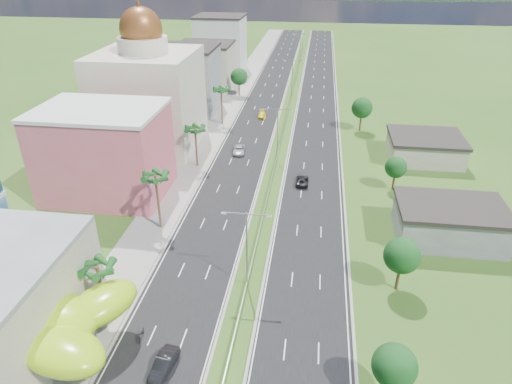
% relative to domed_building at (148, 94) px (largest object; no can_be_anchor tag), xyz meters
% --- Properties ---
extents(ground, '(500.00, 500.00, 0.00)m').
position_rel_domed_building_xyz_m(ground, '(28.00, -55.00, -11.35)').
color(ground, '#2D5119').
rests_on(ground, ground).
extents(road_left, '(11.00, 260.00, 0.04)m').
position_rel_domed_building_xyz_m(road_left, '(20.50, 35.00, -11.33)').
color(road_left, black).
rests_on(road_left, ground).
extents(road_right, '(11.00, 260.00, 0.04)m').
position_rel_domed_building_xyz_m(road_right, '(35.50, 35.00, -11.33)').
color(road_right, black).
rests_on(road_right, ground).
extents(sidewalk_left, '(7.00, 260.00, 0.12)m').
position_rel_domed_building_xyz_m(sidewalk_left, '(11.00, 35.00, -11.29)').
color(sidewalk_left, gray).
rests_on(sidewalk_left, ground).
extents(median_guardrail, '(0.10, 216.06, 0.76)m').
position_rel_domed_building_xyz_m(median_guardrail, '(28.00, 16.99, -10.74)').
color(median_guardrail, gray).
rests_on(median_guardrail, ground).
extents(streetlight_median_b, '(6.04, 0.25, 11.00)m').
position_rel_domed_building_xyz_m(streetlight_median_b, '(28.00, -45.00, -4.61)').
color(streetlight_median_b, gray).
rests_on(streetlight_median_b, ground).
extents(streetlight_median_c, '(6.04, 0.25, 11.00)m').
position_rel_domed_building_xyz_m(streetlight_median_c, '(28.00, -5.00, -4.61)').
color(streetlight_median_c, gray).
rests_on(streetlight_median_c, ground).
extents(streetlight_median_d, '(6.04, 0.25, 11.00)m').
position_rel_domed_building_xyz_m(streetlight_median_d, '(28.00, 40.00, -4.61)').
color(streetlight_median_d, gray).
rests_on(streetlight_median_d, ground).
extents(streetlight_median_e, '(6.04, 0.25, 11.00)m').
position_rel_domed_building_xyz_m(streetlight_median_e, '(28.00, 85.00, -4.61)').
color(streetlight_median_e, gray).
rests_on(streetlight_median_e, ground).
extents(lime_canopy, '(18.00, 15.00, 7.40)m').
position_rel_domed_building_xyz_m(lime_canopy, '(8.00, -59.00, -6.36)').
color(lime_canopy, '#99CE14').
rests_on(lime_canopy, ground).
extents(pink_shophouse, '(20.00, 15.00, 15.00)m').
position_rel_domed_building_xyz_m(pink_shophouse, '(0.00, -23.00, -3.85)').
color(pink_shophouse, '#D15667').
rests_on(pink_shophouse, ground).
extents(domed_building, '(20.00, 20.00, 28.70)m').
position_rel_domed_building_xyz_m(domed_building, '(0.00, 0.00, 0.00)').
color(domed_building, beige).
rests_on(domed_building, ground).
extents(midrise_grey, '(16.00, 15.00, 16.00)m').
position_rel_domed_building_xyz_m(midrise_grey, '(1.00, 25.00, -3.35)').
color(midrise_grey, slate).
rests_on(midrise_grey, ground).
extents(midrise_beige, '(16.00, 15.00, 13.00)m').
position_rel_domed_building_xyz_m(midrise_beige, '(1.00, 47.00, -4.85)').
color(midrise_beige, '#AC9D8D').
rests_on(midrise_beige, ground).
extents(midrise_white, '(16.00, 15.00, 18.00)m').
position_rel_domed_building_xyz_m(midrise_white, '(1.00, 70.00, -2.35)').
color(midrise_white, silver).
rests_on(midrise_white, ground).
extents(shed_near, '(15.00, 10.00, 5.00)m').
position_rel_domed_building_xyz_m(shed_near, '(56.00, -30.00, -8.85)').
color(shed_near, slate).
rests_on(shed_near, ground).
extents(shed_far, '(14.00, 12.00, 4.40)m').
position_rel_domed_building_xyz_m(shed_far, '(58.00, -0.00, -9.15)').
color(shed_far, '#AC9D8D').
rests_on(shed_far, ground).
extents(palm_tree_b, '(3.60, 3.60, 8.10)m').
position_rel_domed_building_xyz_m(palm_tree_b, '(12.50, -53.00, -4.29)').
color(palm_tree_b, '#47301C').
rests_on(palm_tree_b, ground).
extents(palm_tree_c, '(3.60, 3.60, 9.60)m').
position_rel_domed_building_xyz_m(palm_tree_c, '(12.50, -33.00, -2.85)').
color(palm_tree_c, '#47301C').
rests_on(palm_tree_c, ground).
extents(palm_tree_d, '(3.60, 3.60, 8.60)m').
position_rel_domed_building_xyz_m(palm_tree_d, '(12.50, -10.00, -3.81)').
color(palm_tree_d, '#47301C').
rests_on(palm_tree_d, ground).
extents(palm_tree_e, '(3.60, 3.60, 9.40)m').
position_rel_domed_building_xyz_m(palm_tree_e, '(12.50, 15.00, -3.05)').
color(palm_tree_e, '#47301C').
rests_on(palm_tree_e, ground).
extents(leafy_tree_lfar, '(4.90, 4.90, 8.05)m').
position_rel_domed_building_xyz_m(leafy_tree_lfar, '(12.50, 40.00, -5.78)').
color(leafy_tree_lfar, '#47301C').
rests_on(leafy_tree_lfar, ground).
extents(leafy_tree_ra, '(4.20, 4.20, 6.90)m').
position_rel_domed_building_xyz_m(leafy_tree_ra, '(44.00, -60.00, -6.58)').
color(leafy_tree_ra, '#47301C').
rests_on(leafy_tree_ra, ground).
extents(leafy_tree_rb, '(4.55, 4.55, 7.47)m').
position_rel_domed_building_xyz_m(leafy_tree_rb, '(47.00, -43.00, -6.18)').
color(leafy_tree_rb, '#47301C').
rests_on(leafy_tree_rb, ground).
extents(leafy_tree_rc, '(3.85, 3.85, 6.33)m').
position_rel_domed_building_xyz_m(leafy_tree_rc, '(50.00, -15.00, -6.98)').
color(leafy_tree_rc, '#47301C').
rests_on(leafy_tree_rc, ground).
extents(leafy_tree_rd, '(4.90, 4.90, 8.05)m').
position_rel_domed_building_xyz_m(leafy_tree_rd, '(46.00, 15.00, -5.78)').
color(leafy_tree_rd, '#47301C').
rests_on(leafy_tree_rd, ground).
extents(car_dark_left, '(2.25, 4.91, 1.56)m').
position_rel_domed_building_xyz_m(car_dark_left, '(21.54, -59.33, -10.53)').
color(car_dark_left, black).
rests_on(car_dark_left, road_left).
extents(car_silver_mid_left, '(2.92, 5.35, 1.42)m').
position_rel_domed_building_xyz_m(car_silver_mid_left, '(19.68, -2.48, -10.60)').
color(car_silver_mid_left, '#ACB0B4').
rests_on(car_silver_mid_left, road_left).
extents(car_yellow_far_left, '(2.32, 4.99, 1.41)m').
position_rel_domed_building_xyz_m(car_yellow_far_left, '(21.66, 21.54, -10.61)').
color(car_yellow_far_left, yellow).
rests_on(car_yellow_far_left, road_left).
extents(car_dark_far_right, '(2.21, 4.78, 1.33)m').
position_rel_domed_building_xyz_m(car_dark_far_right, '(33.66, -15.09, -10.65)').
color(car_dark_far_right, black).
rests_on(car_dark_far_right, road_right).
extents(motorcycle, '(0.85, 2.22, 1.39)m').
position_rel_domed_building_xyz_m(motorcycle, '(17.62, -55.46, -10.62)').
color(motorcycle, black).
rests_on(motorcycle, road_left).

